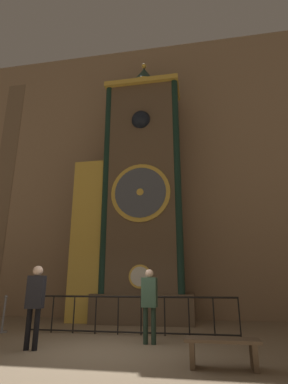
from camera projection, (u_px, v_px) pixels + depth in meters
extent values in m
plane|color=#847056|center=(95.00, 353.00, 5.76)|extent=(28.00, 28.00, 0.00)
cube|color=#997A5B|center=(145.00, 167.00, 12.92)|extent=(24.00, 0.30, 12.15)
cube|color=#7D644B|center=(4.00, 188.00, 13.75)|extent=(0.90, 0.12, 10.94)
cube|color=brown|center=(144.00, 308.00, 10.16)|extent=(3.42, 1.61, 0.93)
cube|color=brown|center=(144.00, 182.00, 11.46)|extent=(2.73, 1.40, 8.13)
cube|color=gold|center=(144.00, 91.00, 12.51)|extent=(2.95, 1.54, 0.20)
cylinder|color=gold|center=(140.00, 276.00, 9.76)|extent=(0.76, 0.05, 0.76)
cylinder|color=silver|center=(140.00, 276.00, 9.73)|extent=(0.62, 0.03, 0.62)
cylinder|color=gold|center=(140.00, 193.00, 10.59)|extent=(2.13, 0.07, 2.13)
cylinder|color=#4C515B|center=(140.00, 192.00, 10.54)|extent=(1.83, 0.04, 1.83)
cylinder|color=gold|center=(140.00, 192.00, 10.53)|extent=(0.26, 0.03, 0.26)
cube|color=#3A2D21|center=(143.00, 126.00, 11.92)|extent=(0.93, 0.42, 0.93)
sphere|color=black|center=(141.00, 121.00, 11.52)|extent=(0.74, 0.74, 0.74)
cylinder|color=#142D23|center=(106.00, 178.00, 11.10)|extent=(0.26, 0.26, 8.13)
cylinder|color=#142D23|center=(177.00, 174.00, 10.66)|extent=(0.26, 0.26, 8.13)
cylinder|color=gold|center=(144.00, 88.00, 12.68)|extent=(1.08, 1.08, 0.30)
cone|color=#163227|center=(144.00, 76.00, 12.84)|extent=(1.03, 1.03, 0.83)
sphere|color=gold|center=(144.00, 66.00, 13.00)|extent=(0.20, 0.20, 0.20)
cube|color=#4C3828|center=(92.00, 239.00, 11.23)|extent=(1.15, 1.19, 5.75)
cube|color=gold|center=(86.00, 236.00, 10.65)|extent=(1.21, 0.06, 5.75)
cylinder|color=black|center=(32.00, 313.00, 8.33)|extent=(0.04, 0.04, 0.95)
cylinder|color=black|center=(53.00, 314.00, 8.23)|extent=(0.04, 0.04, 0.95)
cylinder|color=black|center=(74.00, 314.00, 8.12)|extent=(0.04, 0.04, 0.95)
cylinder|color=black|center=(96.00, 314.00, 8.02)|extent=(0.04, 0.04, 0.95)
cylinder|color=black|center=(118.00, 315.00, 7.92)|extent=(0.04, 0.04, 0.95)
cylinder|color=black|center=(141.00, 315.00, 7.81)|extent=(0.04, 0.04, 0.95)
cylinder|color=black|center=(165.00, 316.00, 7.71)|extent=(0.04, 0.04, 0.95)
cylinder|color=black|center=(189.00, 316.00, 7.61)|extent=(0.04, 0.04, 0.95)
cylinder|color=black|center=(214.00, 317.00, 7.50)|extent=(0.04, 0.04, 0.95)
cylinder|color=black|center=(240.00, 317.00, 7.40)|extent=(0.04, 0.04, 0.95)
cylinder|color=black|center=(130.00, 297.00, 8.00)|extent=(5.58, 0.05, 0.05)
cylinder|color=black|center=(129.00, 332.00, 7.75)|extent=(5.58, 0.04, 0.04)
cylinder|color=black|center=(28.00, 329.00, 6.09)|extent=(0.11, 0.11, 0.78)
cylinder|color=black|center=(36.00, 329.00, 6.06)|extent=(0.11, 0.11, 0.78)
cube|color=black|center=(36.00, 292.00, 6.29)|extent=(0.37, 0.27, 0.66)
sphere|color=beige|center=(38.00, 271.00, 6.41)|extent=(0.21, 0.21, 0.21)
cylinder|color=#213427|center=(146.00, 325.00, 6.67)|extent=(0.11, 0.11, 0.76)
cylinder|color=#213427|center=(154.00, 326.00, 6.64)|extent=(0.11, 0.11, 0.76)
cube|color=#385642|center=(149.00, 292.00, 6.86)|extent=(0.35, 0.24, 0.65)
sphere|color=beige|center=(149.00, 274.00, 6.98)|extent=(0.20, 0.20, 0.20)
cylinder|color=gray|center=(2.00, 332.00, 8.10)|extent=(0.28, 0.28, 0.04)
cylinder|color=gray|center=(4.00, 315.00, 8.22)|extent=(0.06, 0.06, 0.88)
sphere|color=gray|center=(6.00, 297.00, 8.35)|extent=(0.09, 0.09, 0.09)
cube|color=brown|center=(222.00, 340.00, 4.81)|extent=(1.19, 0.40, 0.05)
cube|color=brown|center=(192.00, 354.00, 4.82)|extent=(0.08, 0.36, 0.39)
cube|color=brown|center=(254.00, 357.00, 4.67)|extent=(0.08, 0.36, 0.39)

